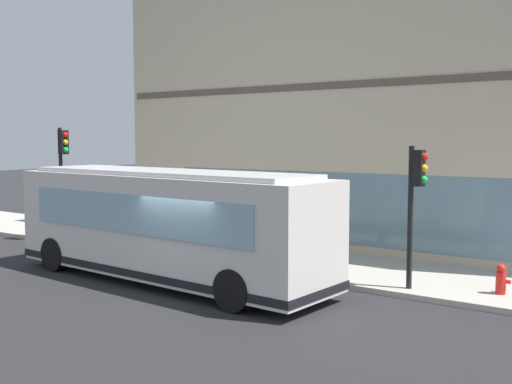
{
  "coord_description": "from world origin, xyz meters",
  "views": [
    {
      "loc": [
        -11.6,
        -10.04,
        3.93
      ],
      "look_at": [
        3.31,
        0.52,
        2.34
      ],
      "focal_mm": 43.25,
      "sensor_mm": 36.0,
      "label": 1
    }
  ],
  "objects": [
    {
      "name": "ground",
      "position": [
        0.0,
        0.0,
        0.0
      ],
      "size": [
        120.0,
        120.0,
        0.0
      ],
      "primitive_type": "plane",
      "color": "#262628"
    },
    {
      "name": "sidewalk_curb",
      "position": [
        4.69,
        0.0,
        0.07
      ],
      "size": [
        4.18,
        40.0,
        0.15
      ],
      "primitive_type": "cube",
      "color": "#B2ADA3",
      "rests_on": "ground"
    },
    {
      "name": "building_corner",
      "position": [
        10.89,
        0.0,
        5.17
      ],
      "size": [
        8.28,
        18.53,
        10.35
      ],
      "color": "beige",
      "rests_on": "ground"
    },
    {
      "name": "city_bus_nearside",
      "position": [
        0.63,
        1.66,
        1.55
      ],
      "size": [
        3.1,
        10.17,
        3.07
      ],
      "color": "silver",
      "rests_on": "ground"
    },
    {
      "name": "traffic_light_near_corner",
      "position": [
        3.14,
        -4.47,
        2.66
      ],
      "size": [
        0.32,
        0.49,
        3.6
      ],
      "color": "black",
      "rests_on": "sidewalk_curb"
    },
    {
      "name": "traffic_light_down_block",
      "position": [
        3.12,
        9.33,
        3.07
      ],
      "size": [
        0.32,
        0.49,
        4.2
      ],
      "color": "black",
      "rests_on": "sidewalk_curb"
    },
    {
      "name": "fire_hydrant",
      "position": [
        3.88,
        -6.39,
        0.51
      ],
      "size": [
        0.35,
        0.35,
        0.74
      ],
      "color": "red",
      "rests_on": "sidewalk_curb"
    },
    {
      "name": "pedestrian_near_building_entrance",
      "position": [
        4.79,
        -1.09,
        1.03
      ],
      "size": [
        0.32,
        0.32,
        1.54
      ],
      "color": "black",
      "rests_on": "sidewalk_curb"
    },
    {
      "name": "pedestrian_by_light_pole",
      "position": [
        4.27,
        0.65,
        1.09
      ],
      "size": [
        0.32,
        0.32,
        1.64
      ],
      "color": "#8C3F8C",
      "rests_on": "sidewalk_curb"
    },
    {
      "name": "pedestrian_near_hydrant",
      "position": [
        4.97,
        8.6,
        1.03
      ],
      "size": [
        0.32,
        0.32,
        1.55
      ],
      "color": "#99994C",
      "rests_on": "sidewalk_curb"
    },
    {
      "name": "newspaper_vending_box",
      "position": [
        6.17,
        1.59,
        0.6
      ],
      "size": [
        0.44,
        0.42,
        0.9
      ],
      "color": "#197233",
      "rests_on": "sidewalk_curb"
    }
  ]
}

